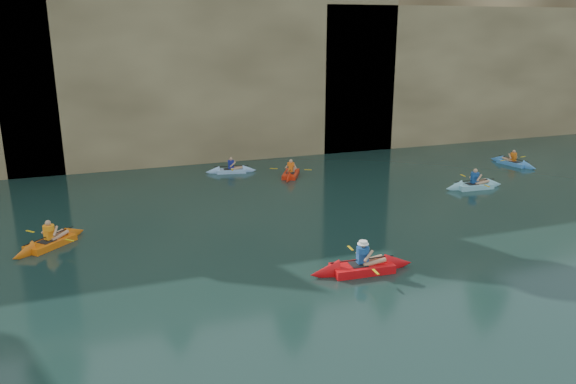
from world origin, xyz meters
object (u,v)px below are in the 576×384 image
object	(u,v)px
kayaker_orange	(50,242)
main_kayaker	(362,267)
kayaker_red_far	(291,174)
kayaker_ltblue_near	(474,185)

from	to	relation	value
kayaker_orange	main_kayaker	bearing A→B (deg)	-75.14
kayaker_red_far	kayaker_orange	bearing A→B (deg)	147.07
main_kayaker	kayaker_ltblue_near	bearing A→B (deg)	39.03
kayaker_red_far	main_kayaker	bearing A→B (deg)	-161.20
main_kayaker	kayaker_orange	bearing A→B (deg)	151.96
main_kayaker	kayaker_orange	distance (m)	11.88
kayaker_ltblue_near	kayaker_orange	bearing A→B (deg)	-172.85
kayaker_orange	kayaker_ltblue_near	world-z (taller)	kayaker_ltblue_near
kayaker_ltblue_near	kayaker_red_far	distance (m)	9.85
kayaker_ltblue_near	main_kayaker	bearing A→B (deg)	-140.47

